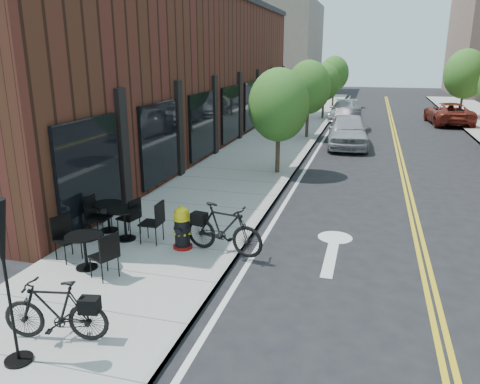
% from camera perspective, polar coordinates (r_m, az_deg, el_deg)
% --- Properties ---
extents(ground, '(120.00, 120.00, 0.00)m').
position_cam_1_polar(ground, '(9.29, -2.82, -11.65)').
color(ground, black).
rests_on(ground, ground).
extents(sidewalk_near, '(4.00, 70.00, 0.12)m').
position_cam_1_polar(sidewalk_near, '(18.85, 0.96, 3.26)').
color(sidewalk_near, '#9E9B93').
rests_on(sidewalk_near, ground).
extents(building_near, '(5.00, 28.00, 7.00)m').
position_cam_1_polar(building_near, '(23.61, -7.38, 14.24)').
color(building_near, '#422415').
rests_on(building_near, ground).
extents(bg_building_left, '(8.00, 14.00, 10.00)m').
position_cam_1_polar(bg_building_left, '(56.77, 5.04, 17.08)').
color(bg_building_left, '#726656').
rests_on(bg_building_left, ground).
extents(tree_near_a, '(2.20, 2.20, 3.81)m').
position_cam_1_polar(tree_near_a, '(17.16, 4.75, 10.51)').
color(tree_near_a, '#382B1E').
rests_on(tree_near_a, sidewalk_near).
extents(tree_near_b, '(2.30, 2.30, 3.98)m').
position_cam_1_polar(tree_near_b, '(25.02, 8.35, 12.52)').
color(tree_near_b, '#382B1E').
rests_on(tree_near_b, sidewalk_near).
extents(tree_near_c, '(2.10, 2.10, 3.67)m').
position_cam_1_polar(tree_near_c, '(32.97, 10.23, 13.04)').
color(tree_near_c, '#382B1E').
rests_on(tree_near_c, sidewalk_near).
extents(tree_near_d, '(2.40, 2.40, 4.11)m').
position_cam_1_polar(tree_near_d, '(40.92, 11.41, 13.97)').
color(tree_near_d, '#382B1E').
rests_on(tree_near_d, sidewalk_near).
extents(tree_far_c, '(2.80, 2.80, 4.62)m').
position_cam_1_polar(tree_far_c, '(36.28, 25.76, 12.84)').
color(tree_far_c, '#382B1E').
rests_on(tree_far_c, sidewalk_far).
extents(fire_hydrant, '(0.47, 0.47, 1.02)m').
position_cam_1_polar(fire_hydrant, '(10.67, -7.07, -4.38)').
color(fire_hydrant, maroon).
rests_on(fire_hydrant, sidewalk_near).
extents(bicycle_left, '(1.72, 0.77, 1.00)m').
position_cam_1_polar(bicycle_left, '(7.88, -21.59, -13.27)').
color(bicycle_left, black).
rests_on(bicycle_left, sidewalk_near).
extents(bicycle_right, '(1.96, 0.89, 1.14)m').
position_cam_1_polar(bicycle_right, '(10.30, -2.01, -4.51)').
color(bicycle_right, black).
rests_on(bicycle_right, sidewalk_near).
extents(bistro_set_a, '(1.78, 1.13, 0.95)m').
position_cam_1_polar(bistro_set_a, '(10.12, -18.40, -6.33)').
color(bistro_set_a, black).
rests_on(bistro_set_a, sidewalk_near).
extents(bistro_set_b, '(1.77, 0.88, 0.93)m').
position_cam_1_polar(bistro_set_b, '(12.06, -15.79, -2.46)').
color(bistro_set_b, black).
rests_on(bistro_set_b, sidewalk_near).
extents(bistro_set_c, '(1.83, 0.80, 0.99)m').
position_cam_1_polar(bistro_set_c, '(11.40, -13.86, -3.26)').
color(bistro_set_c, black).
rests_on(bistro_set_c, sidewalk_near).
extents(patio_umbrella, '(0.40, 0.40, 2.45)m').
position_cam_1_polar(patio_umbrella, '(7.06, -27.07, -6.19)').
color(patio_umbrella, black).
rests_on(patio_umbrella, sidewalk_near).
extents(parked_car_a, '(2.21, 4.78, 1.59)m').
position_cam_1_polar(parked_car_a, '(23.43, 13.01, 7.28)').
color(parked_car_a, '#9C9FA4').
rests_on(parked_car_a, ground).
extents(parked_car_b, '(1.46, 4.17, 1.37)m').
position_cam_1_polar(parked_car_b, '(28.47, 13.01, 8.64)').
color(parked_car_b, black).
rests_on(parked_car_b, ground).
extents(parked_car_c, '(1.90, 4.48, 1.29)m').
position_cam_1_polar(parked_car_c, '(33.18, 12.52, 9.66)').
color(parked_car_c, '#A7A7AB').
rests_on(parked_car_c, ground).
extents(parked_car_far, '(2.76, 5.23, 1.40)m').
position_cam_1_polar(parked_car_far, '(33.19, 24.06, 8.74)').
color(parked_car_far, maroon).
rests_on(parked_car_far, ground).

